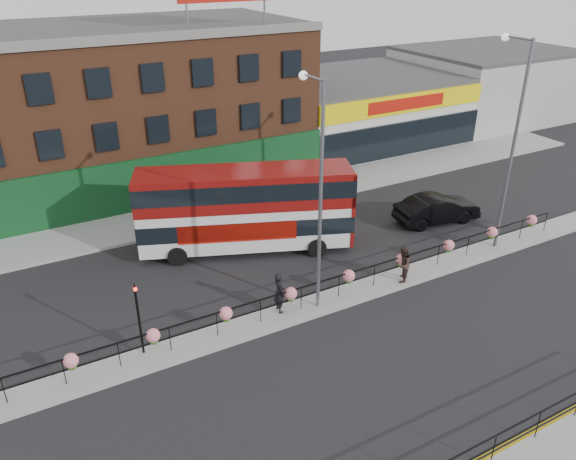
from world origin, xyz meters
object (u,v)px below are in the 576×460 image
pedestrian_a (279,292)px  lamp_column_west (318,179)px  car (437,209)px  pedestrian_b (403,264)px  double_decker_bus (246,202)px  lamp_column_east (512,129)px

pedestrian_a → lamp_column_west: 5.30m
car → pedestrian_a: size_ratio=2.75×
pedestrian_a → lamp_column_west: bearing=-94.6°
pedestrian_a → lamp_column_west: lamp_column_west is taller
pedestrian_b → lamp_column_west: (-4.63, 0.42, 5.07)m
double_decker_bus → lamp_column_west: size_ratio=1.12×
pedestrian_a → lamp_column_west: (1.70, -0.22, 5.02)m
pedestrian_a → double_decker_bus: bearing=-9.9°
double_decker_bus → pedestrian_b: double_decker_bus is taller
pedestrian_a → pedestrian_b: (6.33, -0.63, -0.05)m
pedestrian_b → lamp_column_east: 8.74m
double_decker_bus → pedestrian_a: (-1.35, -6.12, -1.65)m
lamp_column_west → lamp_column_east: lamp_column_east is taller
double_decker_bus → lamp_column_west: (0.34, -6.33, 3.36)m
car → pedestrian_b: 7.62m
double_decker_bus → pedestrian_a: 6.48m
car → lamp_column_west: (-10.85, -3.99, 5.29)m
double_decker_bus → car: 11.60m
lamp_column_east → double_decker_bus: bearing=152.6°
car → pedestrian_a: 13.11m
double_decker_bus → pedestrian_b: bearing=-53.6°
lamp_column_west → lamp_column_east: bearing=1.3°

